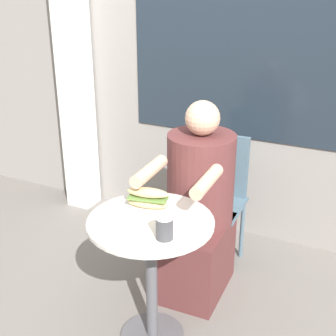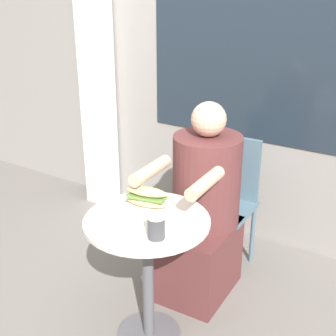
{
  "view_description": "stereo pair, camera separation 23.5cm",
  "coord_description": "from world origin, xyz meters",
  "px_view_note": "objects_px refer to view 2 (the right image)",
  "views": [
    {
      "loc": [
        0.94,
        -1.75,
        1.84
      ],
      "look_at": [
        0.0,
        0.2,
        0.92
      ],
      "focal_mm": 50.0,
      "sensor_mm": 36.0,
      "label": 1
    },
    {
      "loc": [
        1.14,
        -1.64,
        1.84
      ],
      "look_at": [
        0.0,
        0.2,
        0.92
      ],
      "focal_mm": 50.0,
      "sensor_mm": 36.0,
      "label": 2
    }
  ],
  "objects_px": {
    "sandwich_on_plate": "(147,199)",
    "drink_cup": "(156,227)",
    "seated_diner": "(202,216)",
    "diner_chair": "(228,191)",
    "cafe_table": "(148,254)"
  },
  "relations": [
    {
      "from": "diner_chair",
      "to": "sandwich_on_plate",
      "type": "height_order",
      "value": "diner_chair"
    },
    {
      "from": "diner_chair",
      "to": "seated_diner",
      "type": "relative_size",
      "value": 0.73
    },
    {
      "from": "seated_diner",
      "to": "diner_chair",
      "type": "bearing_deg",
      "value": -91.15
    },
    {
      "from": "sandwich_on_plate",
      "to": "seated_diner",
      "type": "bearing_deg",
      "value": 76.09
    },
    {
      "from": "diner_chair",
      "to": "seated_diner",
      "type": "bearing_deg",
      "value": 88.85
    },
    {
      "from": "diner_chair",
      "to": "drink_cup",
      "type": "height_order",
      "value": "diner_chair"
    },
    {
      "from": "seated_diner",
      "to": "drink_cup",
      "type": "distance_m",
      "value": 0.7
    },
    {
      "from": "sandwich_on_plate",
      "to": "drink_cup",
      "type": "distance_m",
      "value": 0.3
    },
    {
      "from": "seated_diner",
      "to": "sandwich_on_plate",
      "type": "distance_m",
      "value": 0.51
    },
    {
      "from": "diner_chair",
      "to": "drink_cup",
      "type": "xyz_separation_m",
      "value": [
        0.1,
        -0.99,
        0.26
      ]
    },
    {
      "from": "drink_cup",
      "to": "sandwich_on_plate",
      "type": "bearing_deg",
      "value": 132.49
    },
    {
      "from": "diner_chair",
      "to": "seated_diner",
      "type": "distance_m",
      "value": 0.35
    },
    {
      "from": "seated_diner",
      "to": "sandwich_on_plate",
      "type": "bearing_deg",
      "value": 74.24
    },
    {
      "from": "sandwich_on_plate",
      "to": "drink_cup",
      "type": "height_order",
      "value": "sandwich_on_plate"
    },
    {
      "from": "cafe_table",
      "to": "seated_diner",
      "type": "relative_size",
      "value": 0.61
    }
  ]
}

